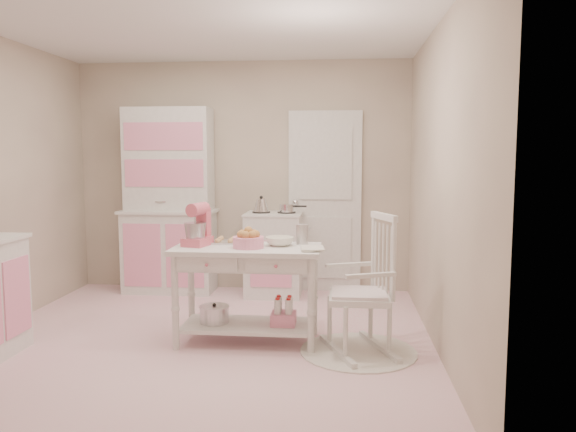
# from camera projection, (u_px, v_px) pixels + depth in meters

# --- Properties ---
(room_shell) EXTENTS (3.84, 3.84, 2.62)m
(room_shell) POSITION_uv_depth(u_px,v_px,m) (201.00, 142.00, 4.52)
(room_shell) COLOR pink
(room_shell) RESTS_ON ground
(door) EXTENTS (0.82, 0.05, 2.04)m
(door) POSITION_uv_depth(u_px,v_px,m) (325.00, 202.00, 6.35)
(door) COLOR silver
(door) RESTS_ON ground
(hutch) EXTENTS (1.06, 0.50, 2.08)m
(hutch) POSITION_uv_depth(u_px,v_px,m) (169.00, 200.00, 6.31)
(hutch) COLOR silver
(hutch) RESTS_ON ground
(stove) EXTENTS (0.62, 0.57, 0.92)m
(stove) POSITION_uv_depth(u_px,v_px,m) (274.00, 254.00, 6.21)
(stove) COLOR silver
(stove) RESTS_ON ground
(lace_rug) EXTENTS (0.92, 0.92, 0.01)m
(lace_rug) POSITION_uv_depth(u_px,v_px,m) (358.00, 351.00, 4.42)
(lace_rug) COLOR white
(lace_rug) RESTS_ON ground
(rocking_chair) EXTENTS (0.71, 0.85, 1.10)m
(rocking_chair) POSITION_uv_depth(u_px,v_px,m) (359.00, 284.00, 4.36)
(rocking_chair) COLOR silver
(rocking_chair) RESTS_ON ground
(work_table) EXTENTS (1.20, 0.60, 0.80)m
(work_table) POSITION_uv_depth(u_px,v_px,m) (247.00, 295.00, 4.63)
(work_table) COLOR silver
(work_table) RESTS_ON ground
(stand_mixer) EXTENTS (0.27, 0.32, 0.34)m
(stand_mixer) POSITION_uv_depth(u_px,v_px,m) (197.00, 225.00, 4.63)
(stand_mixer) COLOR #E36077
(stand_mixer) RESTS_ON work_table
(cookie_tray) EXTENTS (0.34, 0.24, 0.02)m
(cookie_tray) POSITION_uv_depth(u_px,v_px,m) (233.00, 242.00, 4.78)
(cookie_tray) COLOR silver
(cookie_tray) RESTS_ON work_table
(bread_basket) EXTENTS (0.25, 0.25, 0.09)m
(bread_basket) POSITION_uv_depth(u_px,v_px,m) (248.00, 242.00, 4.53)
(bread_basket) COLOR pink
(bread_basket) RESTS_ON work_table
(mixing_bowl) EXTENTS (0.23, 0.23, 0.07)m
(mixing_bowl) POSITION_uv_depth(u_px,v_px,m) (280.00, 241.00, 4.64)
(mixing_bowl) COLOR white
(mixing_bowl) RESTS_ON work_table
(metal_pitcher) EXTENTS (0.10, 0.10, 0.17)m
(metal_pitcher) POSITION_uv_depth(u_px,v_px,m) (302.00, 234.00, 4.70)
(metal_pitcher) COLOR silver
(metal_pitcher) RESTS_ON work_table
(recipe_book) EXTENTS (0.20, 0.26, 0.02)m
(recipe_book) POSITION_uv_depth(u_px,v_px,m) (301.00, 249.00, 4.43)
(recipe_book) COLOR white
(recipe_book) RESTS_ON work_table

